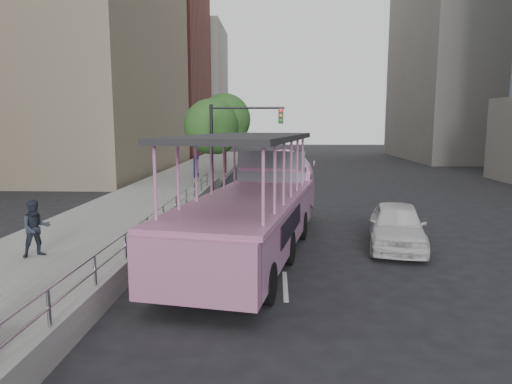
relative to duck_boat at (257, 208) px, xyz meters
The scene contains 14 objects.
ground 1.94m from the duck_boat, 95.57° to the right, with size 160.00×160.00×0.00m, color black.
sidewalk 10.55m from the duck_boat, 124.14° to the left, with size 5.50×80.00×0.30m, color gray.
kerb_wall 3.45m from the duck_boat, 168.32° to the left, with size 0.24×30.00×0.36m, color #989894.
guardrail 3.33m from the duck_boat, 168.32° to the left, with size 0.07×22.00×0.71m.
duck_boat is the anchor object (origin of this frame).
car 4.76m from the duck_boat, ahead, with size 1.77×4.39×1.50m, color silver.
pedestrian_mid 6.63m from the duck_boat, 162.55° to the right, with size 0.81×0.63×1.66m, color #252B37.
parking_sign 4.91m from the duck_boat, 123.17° to the left, with size 0.12×0.64×2.84m.
traffic_signal 11.51m from the duck_boat, 99.33° to the left, with size 4.20×0.32×5.20m.
street_tree_near 15.19m from the duck_boat, 103.23° to the left, with size 3.52×3.52×5.72m.
street_tree_far 21.05m from the duck_boat, 98.92° to the left, with size 3.97×3.97×6.45m.
midrise_brick 51.39m from the duck_boat, 111.23° to the left, with size 18.00×16.00×26.00m, color brown.
midrise_stone_a 50.36m from the duck_boat, 57.54° to the left, with size 20.00×20.00×32.00m, color gray.
midrise_stone_b 65.28m from the duck_boat, 104.43° to the left, with size 16.00×14.00×20.00m, color gray.
Camera 1 is at (0.74, -13.23, 4.11)m, focal length 32.00 mm.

